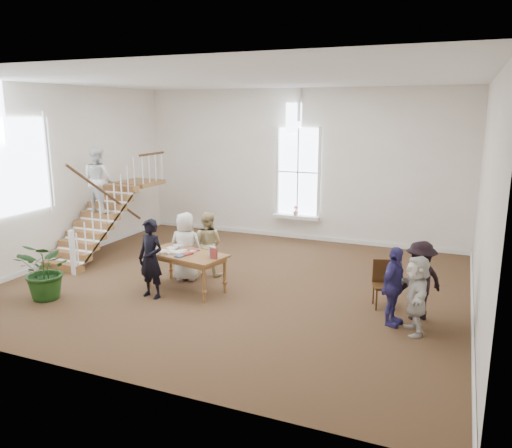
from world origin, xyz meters
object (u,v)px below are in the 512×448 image
at_px(library_table, 185,257).
at_px(woman_cluster_a, 394,286).
at_px(woman_cluster_c, 416,295).
at_px(elderly_woman, 186,246).
at_px(person_yellow, 207,244).
at_px(floor_plant, 47,270).
at_px(police_officer, 151,259).
at_px(woman_cluster_b, 420,281).
at_px(side_chair, 383,281).

xyz_separation_m(library_table, woman_cluster_a, (4.45, -0.14, -0.01)).
distance_m(library_table, woman_cluster_c, 4.88).
height_order(elderly_woman, person_yellow, elderly_woman).
distance_m(woman_cluster_c, floor_plant, 7.33).
xyz_separation_m(police_officer, floor_plant, (-1.93, -0.94, -0.21)).
bearing_deg(woman_cluster_b, woman_cluster_c, 47.12).
distance_m(person_yellow, side_chair, 4.20).
relative_size(police_officer, elderly_woman, 1.05).
bearing_deg(woman_cluster_a, woman_cluster_c, -99.59).
relative_size(woman_cluster_c, floor_plant, 1.13).
bearing_deg(side_chair, woman_cluster_c, -75.66).
bearing_deg(floor_plant, woman_cluster_a, 12.01).
distance_m(woman_cluster_c, side_chair, 1.29).
xyz_separation_m(library_table, woman_cluster_b, (4.86, 0.31, 0.01)).
bearing_deg(person_yellow, library_table, 89.41).
distance_m(elderly_woman, woman_cluster_b, 5.20).
relative_size(floor_plant, side_chair, 1.32).
distance_m(elderly_woman, floor_plant, 2.99).
bearing_deg(elderly_woman, woman_cluster_c, 159.87).
height_order(police_officer, person_yellow, police_officer).
bearing_deg(person_yellow, woman_cluster_a, 162.63).
distance_m(library_table, person_yellow, 1.10).
bearing_deg(woman_cluster_c, person_yellow, -123.82).
bearing_deg(police_officer, floor_plant, -145.77).
bearing_deg(floor_plant, library_table, 33.89).
xyz_separation_m(elderly_woman, woman_cluster_c, (5.19, -0.94, -0.09)).
bearing_deg(police_officer, library_table, 65.06).
distance_m(woman_cluster_b, side_chair, 0.85).
height_order(elderly_woman, side_chair, elderly_woman).
relative_size(woman_cluster_a, woman_cluster_b, 0.97).
bearing_deg(police_officer, woman_cluster_c, 11.73).
bearing_deg(woman_cluster_a, floor_plant, 118.15).
height_order(police_officer, woman_cluster_a, police_officer).
height_order(woman_cluster_b, woman_cluster_c, woman_cluster_b).
xyz_separation_m(library_table, police_officer, (-0.43, -0.65, 0.09)).
xyz_separation_m(woman_cluster_a, woman_cluster_c, (0.41, -0.20, -0.03)).
bearing_deg(woman_cluster_b, floor_plant, -28.15).
distance_m(elderly_woman, person_yellow, 0.58).
distance_m(woman_cluster_a, woman_cluster_c, 0.46).
relative_size(police_officer, woman_cluster_a, 1.13).
height_order(elderly_woman, woman_cluster_a, elderly_woman).
bearing_deg(person_yellow, police_officer, 75.24).
bearing_deg(police_officer, woman_cluster_a, 14.35).
distance_m(woman_cluster_a, side_chair, 0.93).
xyz_separation_m(police_officer, woman_cluster_b, (5.29, 0.96, -0.08)).
height_order(library_table, side_chair, side_chair).
xyz_separation_m(police_officer, woman_cluster_c, (5.29, 0.31, -0.13)).
distance_m(woman_cluster_b, floor_plant, 7.47).
relative_size(woman_cluster_b, floor_plant, 1.21).
height_order(elderly_woman, floor_plant, elderly_woman).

